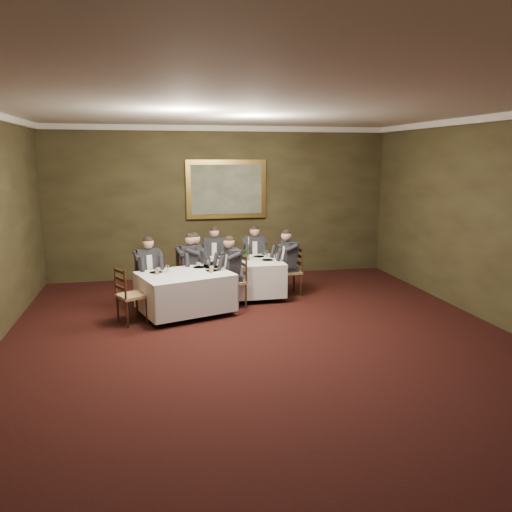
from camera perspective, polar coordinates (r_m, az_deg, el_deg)
name	(u,v)px	position (r m, az deg, el deg)	size (l,w,h in m)	color
ground	(272,354)	(7.37, 1.82, -11.14)	(10.00, 10.00, 0.00)	black
ceiling	(273,103)	(6.85, 2.01, 17.05)	(8.00, 10.00, 0.10)	silver
back_wall	(222,203)	(11.78, -3.95, 6.10)	(8.00, 0.10, 3.50)	#2D2616
crown_molding	(273,108)	(6.84, 2.00, 16.55)	(8.00, 10.00, 0.12)	white
table_main	(242,276)	(10.07, -1.65, -2.28)	(1.61, 1.23, 0.67)	black
table_second	(185,290)	(9.09, -8.08, -3.89)	(1.87, 1.63, 0.67)	black
chair_main_backleft	(215,275)	(10.83, -4.67, -2.23)	(0.52, 0.51, 1.00)	#96714C
diner_main_backleft	(215,265)	(10.77, -4.69, -1.07)	(0.50, 0.56, 1.35)	black
chair_main_backright	(254,274)	(10.97, -0.21, -2.02)	(0.48, 0.46, 1.00)	#96714C
diner_main_backright	(254,264)	(10.91, -0.21, -0.87)	(0.45, 0.52, 1.35)	black
chair_main_endleft	(191,286)	(9.98, -7.41, -3.47)	(0.50, 0.51, 1.00)	#96714C
diner_main_endleft	(192,275)	(9.93, -7.37, -2.19)	(0.55, 0.48, 1.35)	black
chair_main_endright	(290,281)	(10.33, 3.90, -2.89)	(0.47, 0.48, 1.00)	#96714C
diner_main_endright	(290,270)	(10.28, 3.86, -1.66)	(0.52, 0.45, 1.35)	black
chair_sec_backleft	(149,292)	(9.73, -12.14, -4.03)	(0.53, 0.51, 1.00)	#96714C
diner_sec_backleft	(149,280)	(9.66, -12.18, -2.74)	(0.50, 0.56, 1.35)	black
chair_sec_backright	(190,286)	(10.00, -7.56, -3.44)	(0.55, 0.54, 1.00)	#96714C
diner_sec_backright	(190,275)	(9.94, -7.57, -2.19)	(0.53, 0.58, 1.35)	black
chair_sec_endright	(234,292)	(9.53, -2.50, -4.10)	(0.48, 0.50, 1.00)	#96714C
diner_sec_endright	(234,280)	(9.47, -2.58, -2.78)	(0.53, 0.47, 1.35)	black
chair_sec_endleft	(131,307)	(8.82, -14.04, -5.70)	(0.58, 0.58, 1.00)	#96714C
centerpiece	(245,253)	(10.01, -1.28, 0.32)	(0.26, 0.22, 0.28)	#2D5926
candlestick	(249,251)	(10.01, -0.85, 0.53)	(0.07, 0.07, 0.48)	#AE8E35
place_setting_table_main	(220,256)	(10.28, -4.10, -0.04)	(0.33, 0.31, 0.14)	white
place_setting_table_second	(159,270)	(9.19, -11.02, -1.59)	(0.33, 0.31, 0.14)	white
painting	(226,189)	(11.71, -3.40, 7.62)	(1.87, 0.09, 1.35)	#E7BB54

